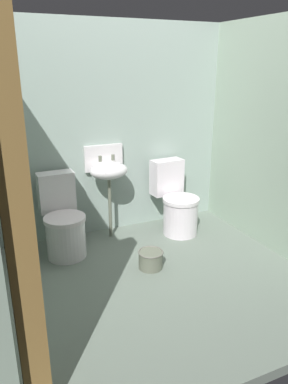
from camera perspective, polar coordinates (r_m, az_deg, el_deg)
name	(u,v)px	position (r m, az deg, el deg)	size (l,w,h in m)	color
ground_plane	(156,278)	(3.46, 1.91, -13.05)	(2.96, 2.61, 0.08)	slate
wall_back	(111,131)	(4.05, -5.13, 9.30)	(2.96, 0.10, 2.23)	#94A79D
wall_right	(277,139)	(3.85, 19.71, 7.72)	(0.10, 2.41, 2.23)	#99AE99
wooden_door_post	(18,222)	(1.81, -18.85, -4.36)	(0.14, 0.14, 2.23)	olive
toilet_left	(63,223)	(3.74, -12.34, -4.64)	(0.41, 0.60, 0.78)	white
toilet_right	(176,204)	(4.15, 4.99, -1.83)	(0.43, 0.62, 0.78)	white
sink	(108,169)	(3.90, -5.56, 3.46)	(0.42, 0.35, 0.99)	#666A59
bucket	(150,259)	(3.49, 0.97, -10.28)	(0.24, 0.24, 0.17)	#666A59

